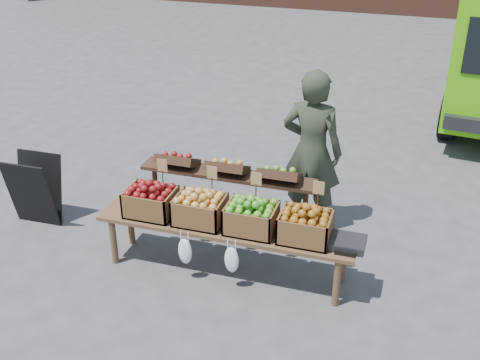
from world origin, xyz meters
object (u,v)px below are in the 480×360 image
(crate_golden_apples, at_px, (151,202))
(crate_russet_pears, at_px, (200,210))
(display_bench, at_px, (226,249))
(weighing_scale, at_px, (348,243))
(back_table, at_px, (228,195))
(vendor, at_px, (312,152))
(crate_red_apples, at_px, (251,218))
(chalkboard_sign, at_px, (35,190))
(crate_green_apples, at_px, (305,227))

(crate_golden_apples, xyz_separation_m, crate_russet_pears, (0.55, 0.00, 0.00))
(display_bench, bearing_deg, weighing_scale, 0.00)
(back_table, bearing_deg, vendor, 29.59)
(crate_red_apples, bearing_deg, crate_golden_apples, 180.00)
(back_table, xyz_separation_m, crate_russet_pears, (-0.06, -0.72, 0.19))
(chalkboard_sign, height_order, weighing_scale, chalkboard_sign)
(crate_green_apples, bearing_deg, crate_russet_pears, 180.00)
(display_bench, bearing_deg, crate_russet_pears, 180.00)
(crate_russet_pears, distance_m, crate_green_apples, 1.10)
(vendor, bearing_deg, crate_red_apples, 79.08)
(crate_golden_apples, height_order, crate_green_apples, same)
(crate_golden_apples, xyz_separation_m, weighing_scale, (2.08, 0.00, -0.10))
(chalkboard_sign, xyz_separation_m, back_table, (2.26, 0.44, 0.08))
(chalkboard_sign, height_order, display_bench, chalkboard_sign)
(back_table, xyz_separation_m, crate_green_apples, (1.04, -0.72, 0.19))
(back_table, height_order, crate_green_apples, back_table)
(back_table, xyz_separation_m, display_bench, (0.22, -0.72, -0.24))
(crate_red_apples, height_order, crate_green_apples, same)
(crate_russet_pears, height_order, crate_red_apples, same)
(display_bench, height_order, crate_russet_pears, crate_russet_pears)
(crate_russet_pears, relative_size, weighing_scale, 1.47)
(chalkboard_sign, distance_m, crate_red_apples, 2.78)
(vendor, xyz_separation_m, back_table, (-0.85, -0.48, -0.44))
(crate_golden_apples, bearing_deg, display_bench, 0.00)
(display_bench, relative_size, crate_russet_pears, 5.40)
(weighing_scale, bearing_deg, crate_golden_apples, 180.00)
(chalkboard_sign, height_order, crate_golden_apples, chalkboard_sign)
(crate_golden_apples, relative_size, crate_green_apples, 1.00)
(display_bench, xyz_separation_m, crate_golden_apples, (-0.82, 0.00, 0.42))
(crate_green_apples, relative_size, weighing_scale, 1.47)
(display_bench, xyz_separation_m, crate_russet_pears, (-0.28, 0.00, 0.42))
(vendor, xyz_separation_m, chalkboard_sign, (-3.11, -0.92, -0.53))
(vendor, distance_m, crate_golden_apples, 1.91)
(crate_green_apples, bearing_deg, vendor, 99.10)
(vendor, distance_m, crate_russet_pears, 1.53)
(chalkboard_sign, relative_size, crate_green_apples, 1.74)
(chalkboard_sign, bearing_deg, vendor, 15.50)
(vendor, xyz_separation_m, crate_red_apples, (-0.36, -1.20, -0.25))
(display_bench, height_order, crate_green_apples, crate_green_apples)
(back_table, height_order, display_bench, back_table)
(display_bench, distance_m, weighing_scale, 1.29)
(back_table, distance_m, crate_red_apples, 0.89)
(back_table, distance_m, weighing_scale, 1.64)
(crate_red_apples, bearing_deg, crate_green_apples, 0.00)
(chalkboard_sign, bearing_deg, back_table, 10.00)
(back_table, bearing_deg, weighing_scale, -26.15)
(chalkboard_sign, bearing_deg, crate_red_apples, -6.84)
(display_bench, relative_size, weighing_scale, 7.94)
(vendor, height_order, display_bench, vendor)
(vendor, distance_m, crate_red_apples, 1.28)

